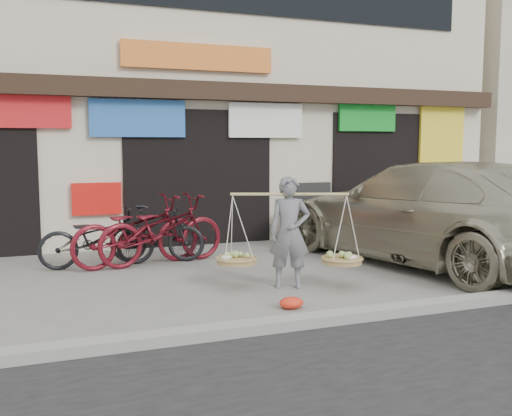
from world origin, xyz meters
name	(u,v)px	position (x,y,z in m)	size (l,w,h in m)	color
ground	(263,283)	(0.00, 0.00, 0.00)	(70.00, 70.00, 0.00)	gray
kerb	(327,318)	(0.00, -2.00, 0.06)	(70.00, 0.25, 0.12)	gray
shophouse_block	(167,85)	(0.00, 6.42, 3.45)	(14.00, 6.32, 7.00)	beige
street_vendor	(289,237)	(0.27, -0.34, 0.72)	(1.95, 1.08, 1.57)	slate
bike_0	(97,237)	(-2.13, 2.01, 0.49)	(0.65, 1.87, 0.98)	black
bike_1	(157,233)	(-1.14, 2.10, 0.49)	(0.46, 1.63, 0.98)	black
bike_2	(162,230)	(-1.09, 1.89, 0.58)	(0.77, 2.22, 1.17)	#5E1019
bike_3	(137,231)	(-1.51, 1.89, 0.58)	(0.77, 2.22, 1.17)	#5E1019
suv	(427,212)	(3.17, 0.41, 0.87)	(3.65, 6.36, 1.74)	#A8A287
red_bag	(291,303)	(-0.13, -1.31, 0.07)	(0.31, 0.25, 0.14)	red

